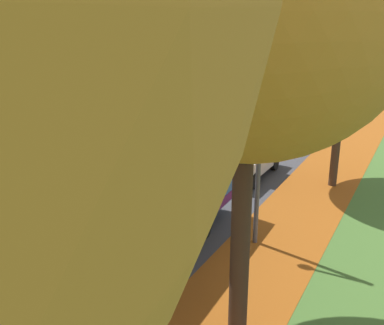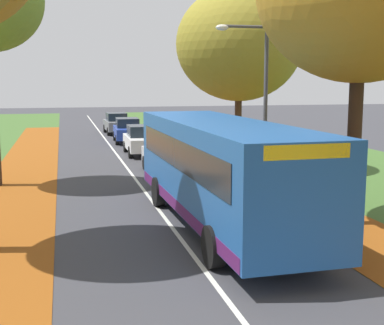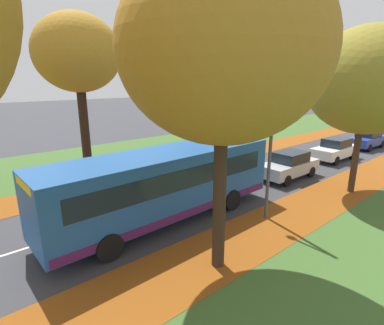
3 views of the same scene
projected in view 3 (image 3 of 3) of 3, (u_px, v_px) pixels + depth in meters
grass_verge_left at (194, 146)px, 27.22m from camera, size 12.00×90.00×0.01m
leaf_litter_left at (170, 169)px, 20.10m from camera, size 2.80×60.00×0.00m
leaf_litter_right at (292, 214)px, 13.33m from camera, size 2.80×60.00×0.00m
road_centre_line at (281, 167)px, 20.45m from camera, size 0.12×80.00×0.01m
tree_left_near at (77, 54)px, 15.57m from camera, size 4.48×4.48×9.16m
tree_left_mid at (198, 62)px, 20.94m from camera, size 4.33×4.33×9.04m
tree_right_near at (223, 50)px, 7.97m from camera, size 5.73×5.73×9.17m
tree_right_mid at (367, 81)px, 14.53m from camera, size 5.76×5.76×8.34m
streetlamp_right at (265, 132)px, 12.31m from camera, size 1.89×0.28×6.00m
bus at (165, 182)px, 12.43m from camera, size 2.84×10.46×2.98m
car_silver_lead at (289, 165)px, 18.10m from camera, size 1.82×4.22×1.62m
car_white_following at (335, 149)px, 22.20m from camera, size 1.83×4.22×1.62m
car_blue_third_in_line at (367, 139)px, 26.07m from camera, size 1.91×4.26×1.62m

